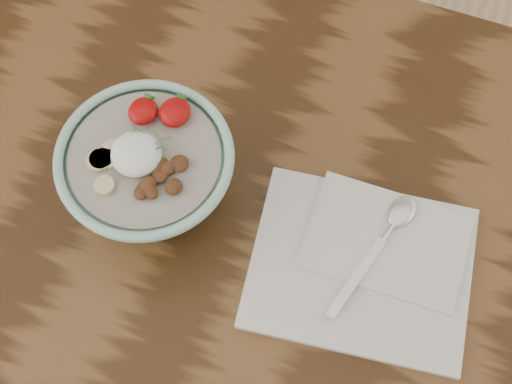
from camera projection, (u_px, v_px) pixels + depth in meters
table at (210, 263)px, 96.80cm from camera, size 160.00×90.00×75.00cm
breakfast_bowl at (149, 173)px, 84.31cm from camera, size 20.57×20.57×13.80cm
napkin at (366, 262)px, 86.37cm from camera, size 28.71×24.30×1.62cm
spoon at (391, 227)px, 86.77cm from camera, size 7.02×18.48×0.97cm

